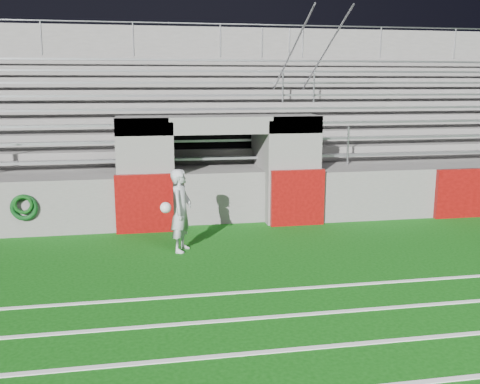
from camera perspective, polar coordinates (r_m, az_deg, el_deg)
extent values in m
plane|color=#0C490C|center=(9.84, 0.72, -8.41)|extent=(90.00, 90.00, 0.00)
cube|color=white|center=(7.16, 5.45, -16.41)|extent=(28.00, 0.09, 0.01)
cube|color=white|center=(8.02, 3.49, -13.15)|extent=(28.00, 0.09, 0.01)
cube|color=white|center=(8.92, 1.95, -10.52)|extent=(28.00, 0.09, 0.01)
cube|color=#5D5B58|center=(12.75, -10.26, 2.06)|extent=(1.20, 1.00, 2.60)
cube|color=#5D5B58|center=(13.23, 5.53, 2.54)|extent=(1.20, 1.00, 2.60)
cube|color=black|center=(14.54, -3.15, 3.18)|extent=(2.60, 0.20, 2.50)
cube|color=#5D5B58|center=(13.36, -7.47, 2.36)|extent=(0.10, 2.20, 2.50)
cube|color=#5D5B58|center=(13.66, 2.22, 2.65)|extent=(0.10, 2.20, 2.50)
cube|color=#5D5B58|center=(12.74, -2.26, 7.22)|extent=(4.80, 1.00, 0.40)
cube|color=#5D5B58|center=(16.67, -4.06, 3.89)|extent=(26.00, 8.00, 0.20)
cube|color=#5D5B58|center=(16.76, -4.03, 1.77)|extent=(26.00, 8.00, 1.05)
cube|color=#5A0807|center=(12.32, -10.15, -1.22)|extent=(1.30, 0.15, 1.35)
cube|color=#5A0807|center=(12.82, 6.14, -0.60)|extent=(1.30, 0.15, 1.35)
cube|color=#5A0807|center=(14.84, 23.84, -0.07)|extent=(2.20, 0.15, 1.25)
cube|color=#96989E|center=(13.75, -2.76, 3.63)|extent=(23.00, 0.28, 0.06)
cube|color=#5D5B58|center=(14.59, -3.20, 3.96)|extent=(24.00, 0.75, 0.38)
cube|color=#96989E|center=(14.44, -3.17, 5.53)|extent=(23.00, 0.28, 0.06)
cube|color=#5D5B58|center=(15.30, -3.55, 5.03)|extent=(24.00, 0.75, 0.76)
cube|color=#96989E|center=(15.15, -3.54, 7.24)|extent=(23.00, 0.28, 0.06)
cube|color=#5D5B58|center=(16.02, -3.88, 6.00)|extent=(24.00, 0.75, 1.14)
cube|color=#96989E|center=(15.87, -3.87, 8.81)|extent=(23.00, 0.28, 0.06)
cube|color=#5D5B58|center=(16.75, -4.17, 6.89)|extent=(24.00, 0.75, 1.52)
cube|color=#96989E|center=(16.60, -4.18, 10.23)|extent=(23.00, 0.28, 0.06)
cube|color=#5D5B58|center=(17.48, -4.44, 7.70)|extent=(24.00, 0.75, 1.90)
cube|color=#96989E|center=(17.34, -4.47, 11.54)|extent=(23.00, 0.28, 0.06)
cube|color=#5D5B58|center=(18.21, -4.70, 8.45)|extent=(24.00, 0.75, 2.28)
cube|color=#96989E|center=(18.09, -4.74, 12.73)|extent=(23.00, 0.28, 0.06)
cube|color=#5D5B58|center=(18.95, -4.93, 9.13)|extent=(24.00, 0.75, 2.66)
cube|color=#96989E|center=(18.85, -4.98, 13.83)|extent=(23.00, 0.28, 0.06)
cube|color=#5D5B58|center=(19.62, -5.12, 9.40)|extent=(26.00, 0.60, 5.29)
cylinder|color=#A5A8AD|center=(13.99, 7.62, 4.84)|extent=(0.05, 0.05, 1.00)
cylinder|color=#A5A8AD|center=(16.78, 4.59, 11.20)|extent=(0.05, 0.05, 1.00)
cylinder|color=#A5A8AD|center=(19.75, 2.37, 15.68)|extent=(0.05, 0.05, 1.00)
cylinder|color=#A5A8AD|center=(16.78, 4.62, 12.90)|extent=(0.05, 6.02, 3.08)
cylinder|color=#A5A8AD|center=(14.32, 11.45, 4.86)|extent=(0.05, 0.05, 1.00)
cylinder|color=#A5A8AD|center=(17.06, 7.90, 11.13)|extent=(0.05, 0.05, 1.00)
cylinder|color=#A5A8AD|center=(19.99, 5.28, 15.59)|extent=(0.05, 0.05, 1.00)
cylinder|color=#A5A8AD|center=(17.06, 7.95, 12.81)|extent=(0.05, 6.02, 3.08)
cylinder|color=#A5A8AD|center=(19.56, -20.45, 15.18)|extent=(0.05, 0.05, 1.10)
cylinder|color=#A5A8AD|center=(19.29, -11.31, 15.72)|extent=(0.05, 0.05, 1.10)
cylinder|color=#A5A8AD|center=(19.48, -2.11, 15.88)|extent=(0.05, 0.05, 1.10)
cylinder|color=#A5A8AD|center=(20.13, 6.71, 15.67)|extent=(0.05, 0.05, 1.10)
cylinder|color=#A5A8AD|center=(21.18, 14.78, 15.17)|extent=(0.05, 0.05, 1.10)
cylinder|color=#A5A8AD|center=(22.59, 21.93, 14.49)|extent=(0.05, 0.05, 1.10)
cylinder|color=#A5A8AD|center=(19.42, -5.19, 17.49)|extent=(24.00, 0.05, 0.05)
imported|color=#A5AAAE|center=(10.82, -6.29, -1.97)|extent=(0.61, 0.72, 1.68)
sphere|color=white|center=(10.54, -7.94, -1.66)|extent=(0.22, 0.22, 0.22)
torus|color=#0B3912|center=(12.60, -22.05, -1.55)|extent=(0.59, 0.11, 0.59)
torus|color=#0C3C10|center=(12.54, -22.12, -1.26)|extent=(0.43, 0.08, 0.43)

